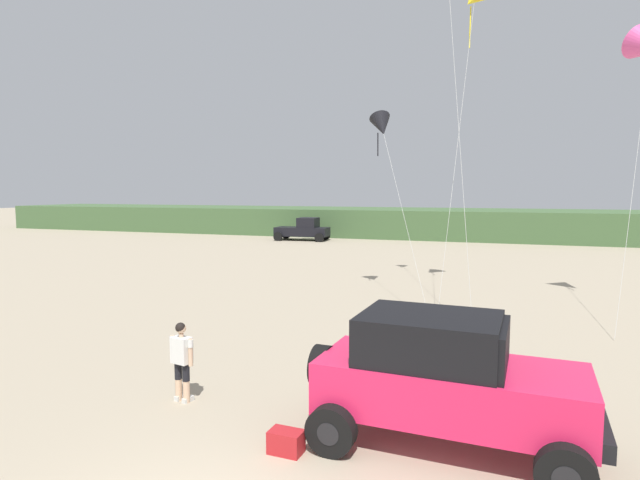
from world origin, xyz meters
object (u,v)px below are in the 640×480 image
person_watching (182,357)px  kite_red_delta (382,126)px  jeep (446,378)px  distant_pickup (304,230)px  cooler_box (286,442)px

person_watching → kite_red_delta: size_ratio=0.22×
jeep → person_watching: 5.32m
distant_pickup → kite_red_delta: size_ratio=0.62×
distant_pickup → kite_red_delta: kite_red_delta is taller
jeep → distant_pickup: size_ratio=1.05×
cooler_box → distant_pickup: (-12.79, 34.41, 0.75)m
kite_red_delta → cooler_box: bearing=-84.1°
person_watching → cooler_box: bearing=-23.9°
jeep → kite_red_delta: kite_red_delta is taller
person_watching → distant_pickup: (-9.94, 33.15, 0.00)m
jeep → cooler_box: jeep is taller
cooler_box → distant_pickup: 36.72m
jeep → person_watching: (-5.31, 0.15, -0.26)m
jeep → cooler_box: (-2.47, -1.11, -1.01)m
jeep → distant_pickup: 36.63m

